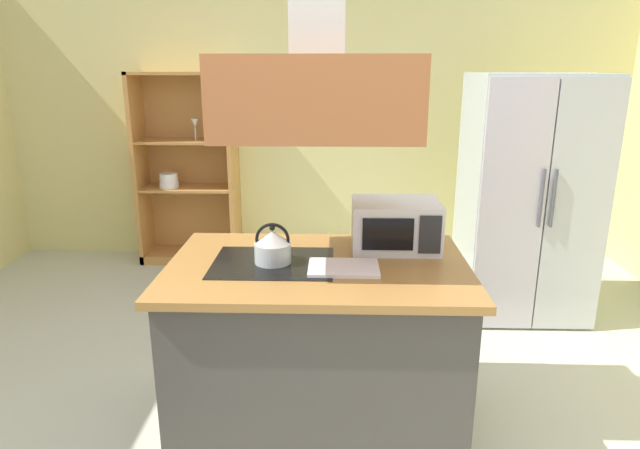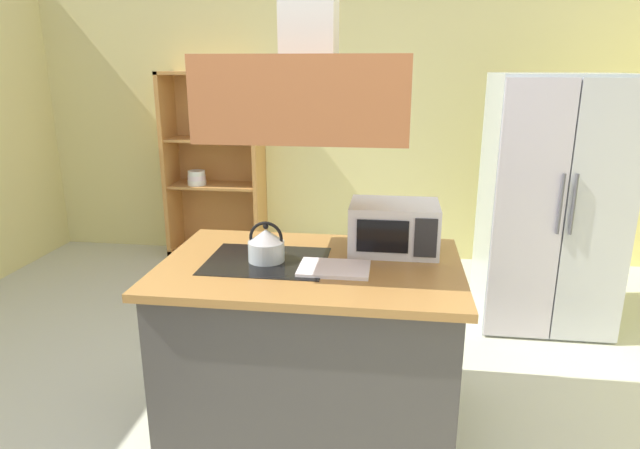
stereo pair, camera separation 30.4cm
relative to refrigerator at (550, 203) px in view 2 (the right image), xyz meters
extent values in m
plane|color=beige|center=(-1.64, -1.66, -0.90)|extent=(7.80, 7.80, 0.00)
cube|color=#DFD585|center=(-1.64, 1.34, 0.45)|extent=(6.00, 0.12, 2.70)
cube|color=#413D38|center=(-1.51, -1.45, -0.47)|extent=(1.42, 0.91, 0.86)
cube|color=#A06E34|center=(-1.51, -1.45, -0.02)|extent=(1.50, 0.99, 0.04)
cube|color=black|center=(-1.73, -1.45, 0.00)|extent=(0.60, 0.48, 0.00)
cube|color=#A55E31|center=(-1.51, -1.45, 0.81)|extent=(0.90, 0.70, 0.36)
cube|color=#AFBCBC|center=(0.00, 0.01, 0.00)|extent=(0.90, 0.72, 1.80)
cube|color=#BBB5C0|center=(-0.23, -0.36, 0.00)|extent=(0.44, 0.03, 1.76)
cube|color=#B5B8BD|center=(0.22, -0.36, 0.00)|extent=(0.44, 0.03, 1.76)
cylinder|color=#4C4C51|center=(-0.04, -0.39, 0.09)|extent=(0.02, 0.02, 0.40)
cylinder|color=#4C4C51|center=(0.04, -0.39, 0.09)|extent=(0.02, 0.02, 0.40)
cube|color=#BF8340|center=(-3.28, 1.08, 0.00)|extent=(0.04, 0.40, 1.80)
cube|color=#BF8340|center=(-2.39, 1.08, 0.00)|extent=(0.04, 0.40, 1.80)
cube|color=#BF8340|center=(-2.84, 1.08, 0.88)|extent=(0.93, 0.40, 0.03)
cube|color=#BF8340|center=(-2.84, 1.08, -0.86)|extent=(0.93, 0.40, 0.08)
cube|color=#BF8340|center=(-2.84, 1.27, 0.00)|extent=(0.93, 0.02, 1.80)
cube|color=#BF8340|center=(-2.84, 1.08, -0.18)|extent=(0.85, 0.36, 0.02)
cube|color=#BF8340|center=(-2.84, 1.08, 0.27)|extent=(0.85, 0.36, 0.02)
cylinder|color=white|center=(-3.01, 1.03, -0.14)|extent=(0.18, 0.18, 0.05)
cylinder|color=white|center=(-3.01, 1.03, -0.10)|extent=(0.17, 0.17, 0.05)
cylinder|color=white|center=(-3.01, 1.03, -0.05)|extent=(0.16, 0.16, 0.05)
cylinder|color=silver|center=(-2.73, 1.04, 0.34)|extent=(0.01, 0.01, 0.12)
cone|color=silver|center=(-2.73, 1.04, 0.44)|extent=(0.07, 0.07, 0.08)
cylinder|color=silver|center=(-2.58, 1.04, 0.34)|extent=(0.01, 0.01, 0.12)
cone|color=silver|center=(-2.58, 1.04, 0.44)|extent=(0.07, 0.07, 0.08)
cylinder|color=#B4C1C3|center=(-1.73, -1.45, 0.05)|extent=(0.18, 0.18, 0.10)
cone|color=#BBC0C1|center=(-1.73, -1.45, 0.14)|extent=(0.17, 0.17, 0.06)
sphere|color=black|center=(-1.73, -1.45, 0.18)|extent=(0.03, 0.03, 0.03)
torus|color=black|center=(-1.73, -1.45, 0.12)|extent=(0.17, 0.02, 0.17)
cube|color=white|center=(-1.38, -1.53, 0.01)|extent=(0.34, 0.24, 0.02)
cube|color=silver|center=(-1.10, -1.20, 0.13)|extent=(0.46, 0.34, 0.26)
cube|color=black|center=(-1.16, -1.37, 0.13)|extent=(0.26, 0.01, 0.17)
cube|color=#262628|center=(-0.95, -1.37, 0.13)|extent=(0.11, 0.01, 0.20)
camera|label=1|loc=(-1.42, -4.02, 0.95)|focal=30.81mm
camera|label=2|loc=(-1.12, -3.99, 0.95)|focal=30.81mm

